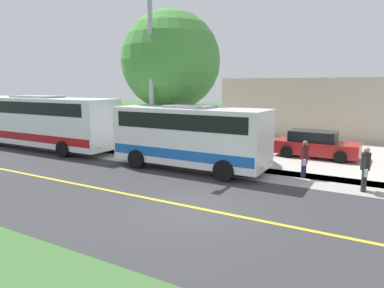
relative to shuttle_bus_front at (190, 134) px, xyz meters
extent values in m
plane|color=#3D6633|center=(4.46, 2.81, -1.65)|extent=(120.00, 120.00, 0.00)
cube|color=#333335|center=(4.46, 2.81, -1.65)|extent=(8.00, 100.00, 0.01)
cube|color=#9E9991|center=(-0.74, 2.81, -1.65)|extent=(2.40, 100.00, 0.01)
cube|color=#B2ADA3|center=(-7.94, 5.81, -1.65)|extent=(14.00, 36.00, 0.01)
cube|color=gold|center=(4.46, 2.81, -1.65)|extent=(0.16, 100.00, 0.00)
cube|color=white|center=(0.00, 0.00, -0.03)|extent=(2.33, 7.31, 2.54)
cube|color=blue|center=(0.00, 0.00, -0.75)|extent=(2.37, 7.16, 0.44)
cube|color=black|center=(0.00, 0.00, 0.69)|extent=(2.37, 6.58, 0.70)
cube|color=gray|center=(0.00, 0.00, 1.30)|extent=(1.40, 2.19, 0.12)
cylinder|color=black|center=(-1.16, 2.27, -1.20)|extent=(0.25, 0.90, 0.90)
cylinder|color=black|center=(1.16, 2.27, -1.20)|extent=(0.25, 0.90, 0.90)
cylinder|color=black|center=(-1.16, -2.27, -1.20)|extent=(0.25, 0.90, 0.90)
cylinder|color=black|center=(1.16, -2.27, -1.20)|extent=(0.25, 0.90, 0.90)
sphere|color=#F2EACC|center=(-0.64, 3.67, -0.95)|extent=(0.20, 0.20, 0.20)
sphere|color=#F2EACC|center=(0.64, 3.67, -0.95)|extent=(0.20, 0.20, 0.20)
cube|color=white|center=(-0.07, -10.89, 0.10)|extent=(2.47, 11.32, 2.81)
cube|color=maroon|center=(-0.07, -10.89, -0.75)|extent=(2.51, 11.10, 0.44)
cube|color=black|center=(-0.07, -10.89, 0.95)|extent=(2.51, 10.19, 0.70)
cube|color=gray|center=(-0.07, -10.89, 1.56)|extent=(1.48, 3.40, 0.12)
cylinder|color=black|center=(-1.31, -7.38, -1.20)|extent=(0.25, 0.90, 0.90)
cylinder|color=black|center=(1.16, -7.38, -1.20)|extent=(0.25, 0.90, 0.90)
cylinder|color=black|center=(-1.31, -14.40, -1.20)|extent=(0.25, 0.90, 0.90)
sphere|color=#F2EACC|center=(-0.75, -5.21, -0.95)|extent=(0.20, 0.20, 0.20)
sphere|color=#F2EACC|center=(0.61, -5.21, -0.95)|extent=(0.20, 0.20, 0.20)
cylinder|color=#262628|center=(-0.32, 7.39, -1.24)|extent=(0.18, 0.18, 0.82)
cylinder|color=#262628|center=(-0.12, 7.39, -1.24)|extent=(0.18, 0.18, 0.82)
cylinder|color=#262628|center=(-0.22, 7.39, -0.51)|extent=(0.34, 0.34, 0.65)
sphere|color=tan|center=(-0.22, 7.39, -0.07)|extent=(0.22, 0.22, 0.22)
cylinder|color=#262628|center=(-0.41, 7.39, -0.47)|extent=(0.28, 0.10, 0.59)
cube|color=beige|center=(-0.48, 7.44, -0.89)|extent=(0.20, 0.12, 0.28)
cylinder|color=#262628|center=(-0.04, 7.39, -0.47)|extent=(0.28, 0.10, 0.59)
cube|color=white|center=(0.04, 7.44, -0.89)|extent=(0.20, 0.12, 0.28)
cylinder|color=#1E2347|center=(-1.29, 4.99, -1.27)|extent=(0.18, 0.18, 0.77)
cylinder|color=#1E2347|center=(-1.09, 4.99, -1.27)|extent=(0.18, 0.18, 0.77)
cylinder|color=#4C1919|center=(-1.19, 4.99, -0.57)|extent=(0.34, 0.34, 0.61)
sphere|color=#8C664C|center=(-1.19, 4.99, -0.16)|extent=(0.21, 0.21, 0.21)
cylinder|color=#4C1919|center=(-1.37, 4.99, -0.54)|extent=(0.27, 0.10, 0.56)
cube|color=white|center=(-1.45, 5.04, -0.95)|extent=(0.20, 0.12, 0.28)
cylinder|color=#4C1919|center=(-1.00, 4.99, -0.54)|extent=(0.27, 0.10, 0.56)
cube|color=beige|center=(-0.93, 5.04, -0.95)|extent=(0.20, 0.12, 0.28)
cylinder|color=#9E9EA3|center=(-0.54, -2.56, 2.44)|extent=(0.24, 0.24, 8.19)
cube|color=#A51E1E|center=(-5.73, 4.70, -1.12)|extent=(1.90, 4.44, 0.70)
cube|color=black|center=(-5.73, 4.50, -0.49)|extent=(1.58, 2.45, 0.57)
cylinder|color=black|center=(-6.60, 6.08, -1.33)|extent=(0.23, 0.64, 0.64)
cylinder|color=black|center=(-4.80, 6.04, -1.33)|extent=(0.23, 0.64, 0.64)
cylinder|color=black|center=(-6.66, 3.36, -1.33)|extent=(0.23, 0.64, 0.64)
cylinder|color=black|center=(-4.86, 3.32, -1.33)|extent=(0.23, 0.64, 0.64)
cylinder|color=brown|center=(-2.94, -2.93, -0.07)|extent=(0.36, 0.36, 3.18)
sphere|color=#478C3D|center=(-2.94, -2.93, 3.62)|extent=(5.58, 5.58, 5.58)
cube|color=#B7A893|center=(-16.94, 7.28, 0.56)|extent=(10.00, 22.32, 4.42)
camera|label=1|loc=(13.77, 7.92, 2.30)|focal=32.18mm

